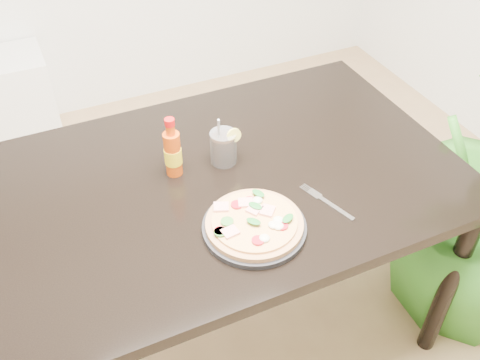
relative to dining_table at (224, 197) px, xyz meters
name	(u,v)px	position (x,y,z in m)	size (l,w,h in m)	color
dining_table	(224,197)	(0.00, 0.00, 0.00)	(1.40, 0.90, 0.75)	black
plate	(254,228)	(-0.01, -0.23, 0.09)	(0.28, 0.28, 0.02)	black
pizza	(254,222)	(-0.01, -0.23, 0.11)	(0.26, 0.26, 0.03)	tan
hot_sauce_bottle	(173,152)	(-0.12, 0.07, 0.16)	(0.06, 0.06, 0.19)	#C5440B
cola_cup	(224,148)	(0.03, 0.06, 0.13)	(0.09, 0.08, 0.17)	black
fork	(325,201)	(0.22, -0.22, 0.09)	(0.07, 0.18, 0.00)	silver
plant_pot	(461,273)	(0.91, -0.24, -0.56)	(0.28, 0.28, 0.22)	brown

